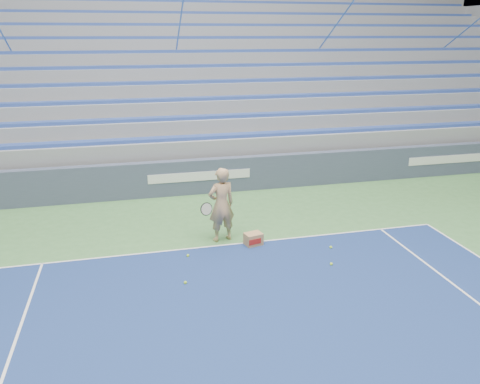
# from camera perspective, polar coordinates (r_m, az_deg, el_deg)

# --- Properties ---
(sponsor_barrier) EXTENTS (30.00, 0.32, 1.10)m
(sponsor_barrier) POSITION_cam_1_polar(r_m,az_deg,el_deg) (14.77, -4.99, 1.91)
(sponsor_barrier) COLOR #3F485F
(sponsor_barrier) RESTS_ON ground
(bleachers) EXTENTS (31.00, 9.15, 7.30)m
(bleachers) POSITION_cam_1_polar(r_m,az_deg,el_deg) (19.96, -7.69, 11.55)
(bleachers) COLOR gray
(bleachers) RESTS_ON ground
(tennis_player) EXTENTS (0.98, 0.91, 1.84)m
(tennis_player) POSITION_cam_1_polar(r_m,az_deg,el_deg) (11.21, -2.30, -1.57)
(tennis_player) COLOR tan
(tennis_player) RESTS_ON ground
(ball_box) EXTENTS (0.46, 0.39, 0.30)m
(ball_box) POSITION_cam_1_polar(r_m,az_deg,el_deg) (11.24, 1.64, -5.76)
(ball_box) COLOR #AA7F52
(ball_box) RESTS_ON ground
(tennis_ball_0) EXTENTS (0.07, 0.07, 0.07)m
(tennis_ball_0) POSITION_cam_1_polar(r_m,az_deg,el_deg) (10.77, -6.38, -7.71)
(tennis_ball_0) COLOR #B0E62F
(tennis_ball_0) RESTS_ON ground
(tennis_ball_1) EXTENTS (0.07, 0.07, 0.07)m
(tennis_ball_1) POSITION_cam_1_polar(r_m,az_deg,el_deg) (10.54, 11.06, -8.61)
(tennis_ball_1) COLOR #B0E62F
(tennis_ball_1) RESTS_ON ground
(tennis_ball_2) EXTENTS (0.07, 0.07, 0.07)m
(tennis_ball_2) POSITION_cam_1_polar(r_m,az_deg,el_deg) (9.70, -6.68, -10.91)
(tennis_ball_2) COLOR #B0E62F
(tennis_ball_2) RESTS_ON ground
(tennis_ball_3) EXTENTS (0.07, 0.07, 0.07)m
(tennis_ball_3) POSITION_cam_1_polar(r_m,az_deg,el_deg) (11.30, 11.01, -6.63)
(tennis_ball_3) COLOR #B0E62F
(tennis_ball_3) RESTS_ON ground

